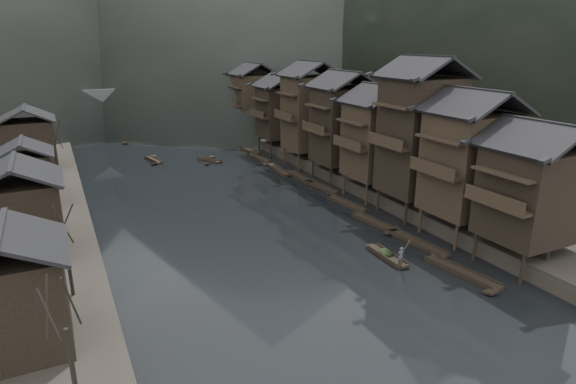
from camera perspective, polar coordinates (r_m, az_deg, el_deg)
water at (r=41.29m, az=1.35°, el=-8.77°), size 300.00×300.00×0.00m
right_bank at (r=91.20m, az=9.40°, el=6.38°), size 40.00×200.00×1.80m
stilt_houses at (r=63.07m, az=7.39°, el=9.04°), size 9.00×67.60×17.06m
left_houses at (r=54.50m, az=-28.87°, el=1.94°), size 8.10×53.20×8.73m
bare_trees at (r=44.51m, az=-24.87°, el=0.03°), size 3.62×44.21×7.23m
moored_sampans at (r=60.76m, az=3.74°, el=0.22°), size 3.26×57.06×0.47m
midriver_boats at (r=89.15m, az=-16.53°, el=5.17°), size 12.77×36.52×0.45m
stone_bridge at (r=106.99m, az=-16.93°, el=9.80°), size 40.00×6.00×9.00m
hero_sampan at (r=43.47m, az=11.62°, el=-7.44°), size 1.18×5.14×0.44m
cargo_heap at (r=43.40m, az=11.47°, el=-6.64°), size 1.13×1.48×0.68m
boatman at (r=41.82m, az=13.24°, el=-7.06°), size 0.61×0.43×1.57m
bamboo_pole at (r=40.98m, az=13.70°, el=-3.83°), size 1.21×2.80×3.43m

